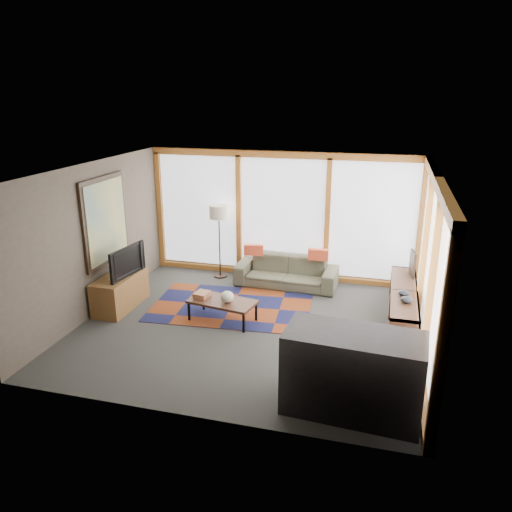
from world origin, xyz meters
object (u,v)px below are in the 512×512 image
(floor_lamp, at_px, (219,242))
(bar_counter, at_px, (353,373))
(bookshelf, at_px, (403,307))
(sofa, at_px, (286,272))
(tv_console, at_px, (120,291))
(coffee_table, at_px, (223,311))
(television, at_px, (123,261))

(floor_lamp, bearing_deg, bar_counter, -52.44)
(bookshelf, xyz_separation_m, bar_counter, (-0.62, -2.66, 0.22))
(sofa, relative_size, tv_console, 1.64)
(bookshelf, height_order, bar_counter, bar_counter)
(floor_lamp, height_order, coffee_table, floor_lamp)
(bookshelf, height_order, tv_console, tv_console)
(coffee_table, bearing_deg, bar_counter, -40.32)
(sofa, distance_m, television, 3.17)
(bookshelf, xyz_separation_m, television, (-4.78, -0.62, 0.58))
(sofa, relative_size, floor_lamp, 1.30)
(television, bearing_deg, bar_counter, -108.30)
(floor_lamp, relative_size, television, 1.63)
(tv_console, height_order, television, television)
(sofa, bearing_deg, bookshelf, -25.69)
(coffee_table, distance_m, bookshelf, 3.01)
(coffee_table, distance_m, television, 1.98)
(tv_console, distance_m, television, 0.58)
(floor_lamp, relative_size, bookshelf, 0.64)
(television, bearing_deg, coffee_table, -84.75)
(bar_counter, bearing_deg, floor_lamp, 131.60)
(sofa, distance_m, bookshelf, 2.51)
(coffee_table, bearing_deg, floor_lamp, 110.12)
(floor_lamp, height_order, television, floor_lamp)
(bar_counter, bearing_deg, coffee_table, 143.72)
(tv_console, bearing_deg, sofa, 34.17)
(television, bearing_deg, floor_lamp, -22.57)
(bookshelf, distance_m, television, 4.85)
(sofa, bearing_deg, tv_console, -143.91)
(floor_lamp, distance_m, television, 2.21)
(sofa, height_order, bookshelf, bookshelf)
(bookshelf, bearing_deg, tv_console, -172.52)
(floor_lamp, distance_m, bar_counter, 4.99)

